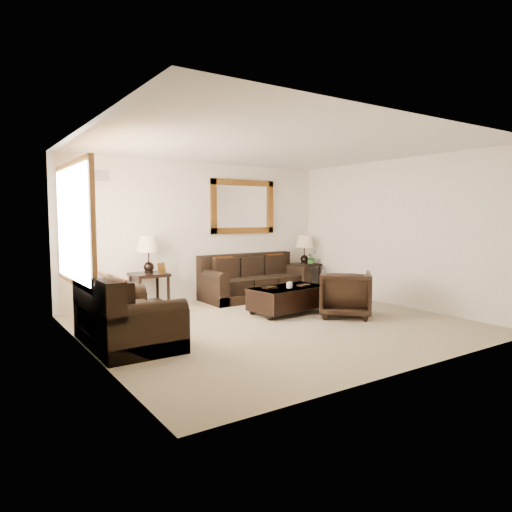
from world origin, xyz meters
TOP-DOWN VIEW (x-y plane):
  - room at (0.00, 0.00)m, footprint 5.51×5.01m
  - window at (-2.70, 0.90)m, footprint 0.07×1.96m
  - mirror at (0.96, 2.47)m, footprint 1.50×0.06m
  - air_vent at (-1.90, 2.48)m, footprint 0.25×0.02m
  - sofa at (0.96, 2.07)m, footprint 2.16×0.93m
  - loveseat at (-2.30, 0.19)m, footprint 0.98×1.65m
  - end_table_left at (-1.20, 2.16)m, footprint 0.60×0.60m
  - end_table_right at (2.37, 2.18)m, footprint 0.56×0.56m
  - coffee_table at (0.64, 0.53)m, footprint 1.41×0.88m
  - armchair at (1.28, -0.19)m, footprint 1.11×1.11m
  - potted_plant at (2.49, 2.08)m, footprint 0.26×0.29m

SIDE VIEW (x-z plane):
  - coffee_table at x=0.64m, z-range 0.00..0.57m
  - sofa at x=0.96m, z-range -0.12..0.76m
  - loveseat at x=-2.30m, z-range -0.12..0.81m
  - armchair at x=1.28m, z-range 0.00..0.83m
  - potted_plant at x=2.49m, z-range 0.61..0.83m
  - end_table_right at x=2.37m, z-range 0.19..1.42m
  - end_table_left at x=-1.20m, z-range 0.20..1.51m
  - room at x=0.00m, z-range 0.00..2.71m
  - window at x=-2.70m, z-range 0.72..2.38m
  - mirror at x=0.96m, z-range 1.30..2.40m
  - air_vent at x=-1.90m, z-range 2.26..2.44m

